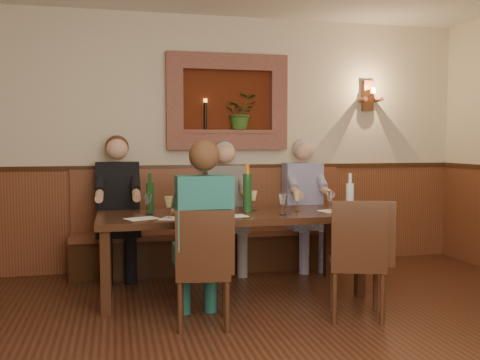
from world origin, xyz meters
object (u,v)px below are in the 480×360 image
at_px(person_chair_front, 202,249).
at_px(wine_bottle_green_b, 150,197).
at_px(chair_near_right, 356,283).
at_px(chair_near_left, 203,292).
at_px(water_bottle, 350,198).
at_px(person_bench_right, 305,214).
at_px(dining_table, 231,221).
at_px(bench, 213,240).
at_px(person_bench_mid, 227,218).
at_px(wine_bottle_green_a, 247,192).
at_px(spittoon_bucket, 209,198).
at_px(person_bench_left, 118,219).

xyz_separation_m(person_chair_front, wine_bottle_green_b, (-0.34, 0.91, 0.32)).
distance_m(chair_near_right, person_chair_front, 1.26).
distance_m(chair_near_left, chair_near_right, 1.22).
bearing_deg(water_bottle, person_bench_right, 89.33).
bearing_deg(chair_near_left, dining_table, 73.08).
relative_size(bench, chair_near_left, 3.29).
bearing_deg(person_bench_right, person_chair_front, -131.30).
distance_m(person_bench_mid, wine_bottle_green_a, 0.85).
distance_m(dining_table, person_chair_front, 0.87).
relative_size(chair_near_left, chair_near_right, 0.96).
bearing_deg(spittoon_bucket, person_chair_front, -103.61).
bearing_deg(person_bench_left, water_bottle, -30.55).
relative_size(chair_near_left, spittoon_bucket, 3.22).
height_order(chair_near_right, person_bench_mid, person_bench_mid).
height_order(chair_near_right, person_bench_right, person_bench_right).
relative_size(bench, person_chair_front, 2.12).
bearing_deg(chair_near_right, bench, 133.36).
relative_size(person_chair_front, water_bottle, 3.79).
height_order(dining_table, wine_bottle_green_a, wine_bottle_green_a).
bearing_deg(chair_near_right, wine_bottle_green_b, 165.38).
distance_m(person_bench_right, wine_bottle_green_b, 1.91).
distance_m(person_bench_mid, spittoon_bucket, 0.97).
height_order(chair_near_right, person_chair_front, person_chair_front).
height_order(person_bench_mid, water_bottle, person_bench_mid).
height_order(chair_near_left, wine_bottle_green_a, wine_bottle_green_a).
height_order(chair_near_left, water_bottle, water_bottle).
bearing_deg(person_bench_left, chair_near_right, -43.51).
bearing_deg(chair_near_right, chair_near_left, -164.66).
bearing_deg(person_bench_mid, person_bench_left, -179.90).
height_order(person_bench_left, water_bottle, person_bench_left).
distance_m(chair_near_left, person_bench_right, 2.21).
relative_size(person_bench_left, wine_bottle_green_b, 3.96).
bearing_deg(wine_bottle_green_b, person_bench_right, 21.83).
height_order(bench, person_bench_right, person_bench_right).
bearing_deg(dining_table, person_bench_mid, 80.86).
bearing_deg(wine_bottle_green_b, bench, 48.18).
bearing_deg(dining_table, chair_near_left, -115.38).
bearing_deg(person_bench_right, person_bench_mid, 179.95).
distance_m(dining_table, wine_bottle_green_a, 0.32).
bearing_deg(person_bench_right, chair_near_right, -96.63).
height_order(person_bench_mid, person_chair_front, person_chair_front).
bearing_deg(person_bench_left, chair_near_left, -69.59).
distance_m(dining_table, chair_near_left, 1.00).
xyz_separation_m(chair_near_left, wine_bottle_green_a, (0.57, 0.89, 0.67)).
height_order(dining_table, water_bottle, water_bottle).
relative_size(dining_table, chair_near_left, 2.63).
bearing_deg(bench, chair_near_left, -102.47).
bearing_deg(chair_near_left, wine_bottle_green_a, 66.05).
bearing_deg(person_bench_right, spittoon_bucket, -145.22).
xyz_separation_m(person_bench_left, water_bottle, (2.02, -1.19, 0.29)).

